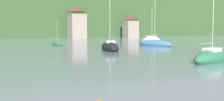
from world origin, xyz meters
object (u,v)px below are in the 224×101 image
shore_building_west (77,23)px  sailboat_far_8 (155,44)px  shore_building_westcentral (131,27)px  sailboat_far_10 (152,40)px  sailboat_far_4 (57,44)px  sailboat_mid_6 (212,57)px  sailboat_far_2 (110,47)px

shore_building_west → sailboat_far_8: 44.31m
shore_building_westcentral → sailboat_far_10: sailboat_far_10 is taller
shore_building_west → sailboat_far_10: (8.17, -32.59, -4.83)m
shore_building_west → shore_building_westcentral: bearing=-1.4°
sailboat_far_4 → sailboat_mid_6: sailboat_mid_6 is taller
sailboat_mid_6 → sailboat_far_10: bearing=44.9°
sailboat_far_4 → sailboat_mid_6: bearing=-176.1°
shore_building_west → sailboat_mid_6: 69.79m
sailboat_far_10 → sailboat_far_4: bearing=-20.9°
shore_building_west → sailboat_mid_6: (-9.70, -68.94, -4.84)m
sailboat_far_2 → sailboat_far_10: 26.90m
shore_building_westcentral → sailboat_far_10: bearing=-112.3°
sailboat_far_2 → sailboat_far_4: (-4.24, 16.31, -0.21)m
sailboat_mid_6 → sailboat_far_10: (17.86, 36.35, 0.01)m
sailboat_far_8 → sailboat_far_10: (7.45, 11.44, 0.08)m
shore_building_westcentral → sailboat_far_8: size_ratio=0.77×
sailboat_far_8 → sailboat_far_4: bearing=-135.8°
sailboat_far_4 → sailboat_far_8: (17.54, -10.64, 0.14)m
shore_building_west → sailboat_far_8: size_ratio=1.00×
sailboat_far_2 → sailboat_far_10: sailboat_far_10 is taller
shore_building_westcentral → sailboat_far_10: (-13.15, -32.07, -3.57)m
sailboat_far_10 → sailboat_far_8: bearing=34.2°
sailboat_far_8 → sailboat_far_10: sailboat_far_8 is taller
shore_building_west → sailboat_far_10: size_ratio=1.14×
sailboat_far_2 → sailboat_far_4: size_ratio=1.65×
shore_building_westcentral → sailboat_mid_6: sailboat_mid_6 is taller
shore_building_west → sailboat_mid_6: bearing=-98.0°
shore_building_west → shore_building_westcentral: 21.36m
shore_building_west → sailboat_far_2: 51.50m
shore_building_west → sailboat_far_2: (-12.59, -49.71, -4.84)m
sailboat_mid_6 → sailboat_far_10: 40.50m
shore_building_westcentral → sailboat_mid_6: bearing=-114.4°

